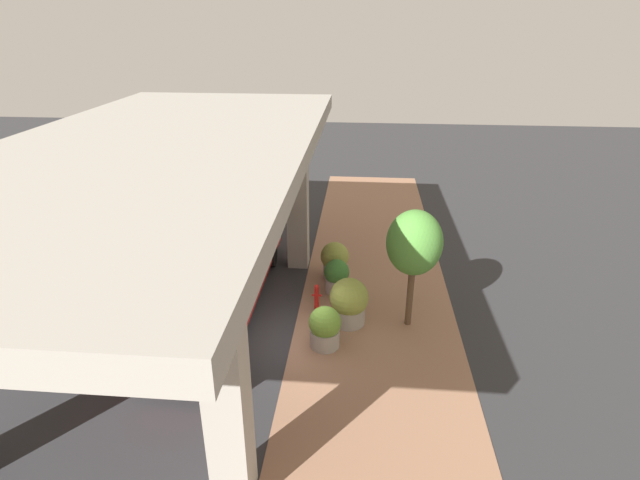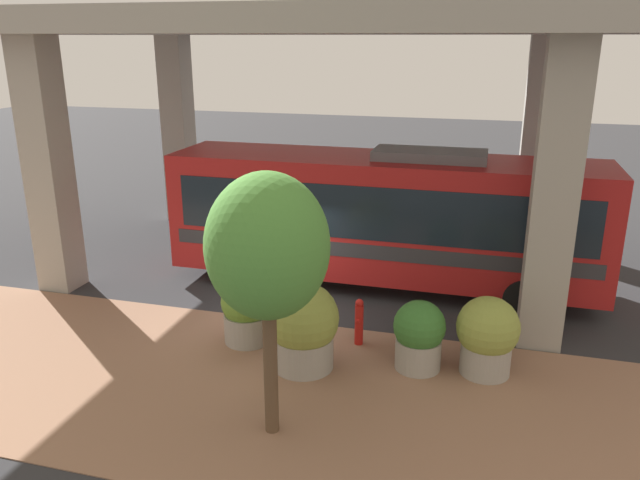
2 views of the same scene
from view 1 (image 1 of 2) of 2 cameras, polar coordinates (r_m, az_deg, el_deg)
name	(u,v)px [view 1 (image 1 of 2)]	position (r m, az deg, el deg)	size (l,w,h in m)	color
ground_plane	(291,343)	(17.93, -3.29, -11.63)	(80.00, 80.00, 0.00)	#2D2D30
sidewalk_strip	(377,347)	(17.80, 6.53, -12.04)	(6.00, 40.00, 0.02)	#936B51
overpass	(157,168)	(16.24, -18.08, 7.81)	(9.40, 20.16, 7.08)	#9E998E
bus	(224,260)	(19.28, -10.95, -2.31)	(2.64, 11.15, 3.73)	#B21E1E
fire_hydrant	(317,297)	(19.48, -0.38, -6.49)	(0.39, 0.19, 1.07)	red
planter_front	(335,260)	(21.65, 1.69, -2.27)	(1.23, 1.23, 1.63)	#9E998E
planter_middle	(325,327)	(17.31, 0.55, -9.97)	(1.12, 1.12, 1.53)	#9E998E
planter_back	(349,302)	(18.48, 3.30, -7.07)	(1.44, 1.44, 1.82)	#9E998E
planter_extra	(337,276)	(20.52, 1.90, -4.16)	(1.04, 1.04, 1.46)	#9E998E
street_tree_near	(414,244)	(17.56, 10.73, -0.40)	(1.96, 1.96, 4.51)	brown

